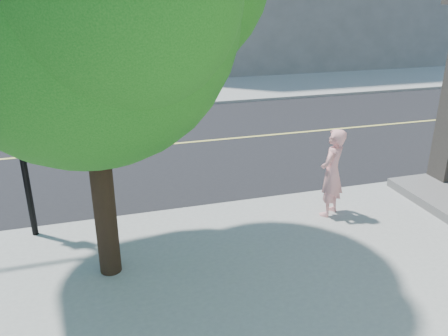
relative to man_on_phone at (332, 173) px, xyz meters
name	(u,v)px	position (x,y,z in m)	size (l,w,h in m)	color
road_ew	(18,158)	(-6.43, 5.57, -0.99)	(140.00, 9.00, 0.01)	black
sidewalk_ne	(260,56)	(7.07, 22.57, -0.94)	(29.00, 25.00, 0.12)	gray
man_on_phone	(332,173)	(0.00, 0.00, 0.00)	(0.64, 0.42, 1.76)	#FEA1A1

